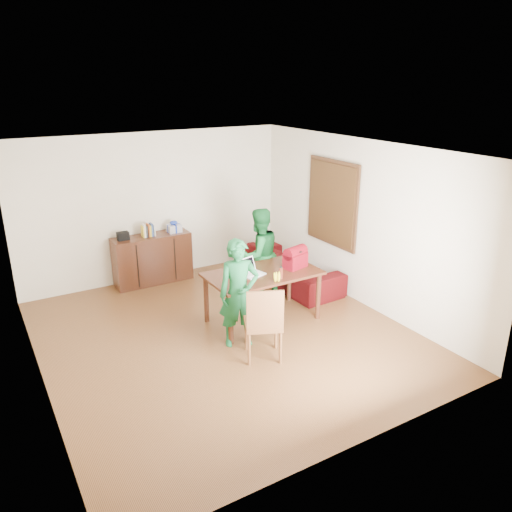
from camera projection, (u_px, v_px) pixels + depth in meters
room at (220, 249)px, 7.01m from camera, size 5.20×5.70×2.90m
table at (263, 279)px, 7.59m from camera, size 1.71×0.96×0.80m
chair at (263, 337)px, 6.68m from camera, size 0.63×0.61×1.06m
person_near at (239, 293)px, 6.87m from camera, size 0.65×0.53×1.55m
person_far at (259, 255)px, 8.32m from camera, size 0.82×0.67×1.59m
laptop at (253, 272)px, 7.44m from camera, size 0.38×0.30×0.23m
bananas at (277, 280)px, 7.21m from camera, size 0.16×0.12×0.06m
bottle at (281, 272)px, 7.30m from camera, size 0.08×0.08×0.19m
red_bag at (295, 259)px, 7.70m from camera, size 0.41×0.30×0.27m
sofa at (290, 267)px, 9.13m from camera, size 0.94×2.20×0.63m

